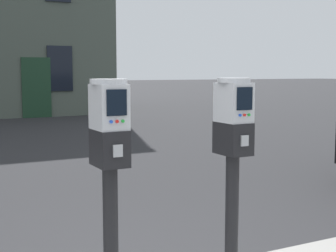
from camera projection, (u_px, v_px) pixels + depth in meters
The scene contains 2 objects.
parking_meter_near_kerb at pixel (110, 155), 2.80m from camera, with size 0.22×0.25×1.43m.
parking_meter_twin_adjacent at pixel (233, 145), 3.19m from camera, with size 0.22×0.25×1.43m.
Camera 1 is at (-1.26, -2.81, 1.61)m, focal length 51.41 mm.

